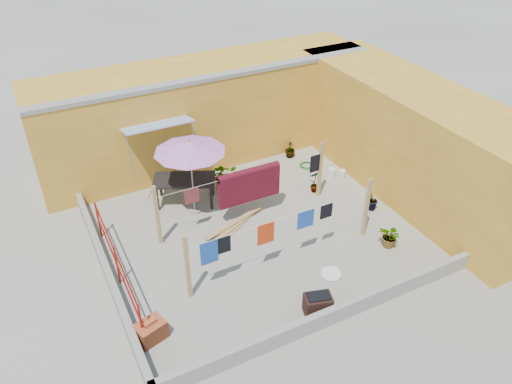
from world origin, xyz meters
TOP-DOWN VIEW (x-y plane):
  - ground at (0.00, 0.00)m, footprint 80.00×80.00m
  - wall_back at (0.50, 4.69)m, footprint 11.00×3.27m
  - wall_right at (5.20, 0.00)m, footprint 2.40×9.00m
  - parapet_front at (0.00, -3.58)m, footprint 8.30×0.16m
  - parapet_left at (-4.08, 0.00)m, footprint 0.16×7.30m
  - red_railing at (-3.85, -0.20)m, footprint 0.05×4.20m
  - clothesline_rig at (0.10, 0.56)m, footprint 5.09×2.35m
  - patio_umbrella at (-1.17, 1.72)m, footprint 2.29×2.29m
  - outdoor_table at (-1.24, 2.25)m, footprint 1.99×1.55m
  - brick_stack at (-3.68, -2.19)m, footprint 0.72×0.60m
  - lumber_pile at (-0.52, 0.45)m, footprint 2.07×1.23m
  - brazier at (-0.13, -3.20)m, footprint 0.70×0.56m
  - white_basin at (0.84, -2.34)m, footprint 0.53×0.53m
  - water_jug_a at (3.41, 1.45)m, footprint 0.24×0.24m
  - water_jug_b at (3.70, 1.25)m, footprint 0.21×0.21m
  - green_hose at (3.08, 2.40)m, footprint 0.49×0.49m
  - plant_back_a at (0.10, 2.46)m, footprint 0.84×0.74m
  - plant_back_b at (2.90, 3.20)m, footprint 0.35×0.35m
  - plant_right_a at (2.48, 1.00)m, footprint 0.46×0.38m
  - plant_right_b at (3.43, -0.57)m, footprint 0.50×0.49m
  - plant_right_c at (2.84, -2.11)m, footprint 0.61×0.67m

SIDE VIEW (x-z plane):
  - ground at x=0.00m, z-range 0.00..0.00m
  - green_hose at x=3.08m, z-range 0.00..0.07m
  - white_basin at x=0.84m, z-range 0.00..0.09m
  - lumber_pile at x=-0.52m, z-range 0.00..0.13m
  - water_jug_b at x=3.70m, z-range -0.02..0.31m
  - water_jug_a at x=3.41m, z-range -0.02..0.35m
  - parapet_front at x=0.00m, z-range 0.00..0.44m
  - parapet_left at x=-4.08m, z-range 0.00..0.44m
  - brick_stack at x=-3.68m, z-range -0.04..0.50m
  - brazier at x=-0.13m, z-range -0.01..0.54m
  - plant_back_b at x=2.90m, z-range 0.00..0.63m
  - plant_right_c at x=2.84m, z-range 0.00..0.65m
  - plant_right_b at x=3.43m, z-range 0.00..0.71m
  - plant_right_a at x=2.48m, z-range 0.00..0.76m
  - plant_back_a at x=0.10m, z-range 0.00..0.87m
  - red_railing at x=-3.85m, z-range 0.17..1.27m
  - outdoor_table at x=-1.24m, z-range 0.34..1.17m
  - clothesline_rig at x=0.10m, z-range 0.12..1.92m
  - wall_right at x=5.20m, z-range 0.00..3.20m
  - wall_back at x=0.50m, z-range 0.00..3.21m
  - patio_umbrella at x=-1.17m, z-range 0.94..3.31m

